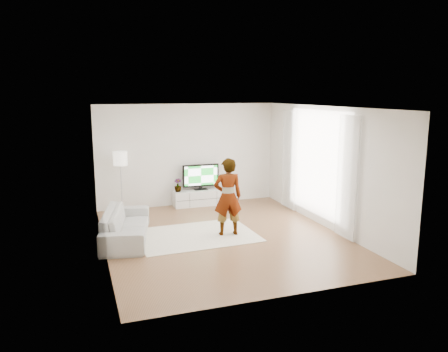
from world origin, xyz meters
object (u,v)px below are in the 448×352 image
object	(u,v)px
rug	(196,235)
sofa	(126,225)
television	(201,176)
player	(228,197)
media_console	(201,197)
floor_lamp	(120,161)

from	to	relation	value
rug	sofa	bearing A→B (deg)	171.08
rug	sofa	distance (m)	1.54
television	player	xyz separation A→B (m)	(-0.16, -2.70, 0.04)
player	rug	bearing A→B (deg)	-6.53
media_console	floor_lamp	xyz separation A→B (m)	(-2.17, -0.06, 1.14)
television	floor_lamp	bearing A→B (deg)	-177.55
rug	player	bearing A→B (deg)	-14.40
player	floor_lamp	distance (m)	3.33
media_console	sofa	distance (m)	3.25
television	rug	distance (m)	2.79
media_console	floor_lamp	world-z (taller)	floor_lamp
rug	player	distance (m)	1.11
rug	floor_lamp	world-z (taller)	floor_lamp
media_console	player	world-z (taller)	player
player	floor_lamp	size ratio (longest dim) A/B	1.06
sofa	television	bearing A→B (deg)	-33.49
television	floor_lamp	size ratio (longest dim) A/B	0.64
television	sofa	size ratio (longest dim) A/B	0.46
television	sofa	world-z (taller)	television
player	sofa	size ratio (longest dim) A/B	0.77
floor_lamp	player	bearing A→B (deg)	-52.53
sofa	floor_lamp	xyz separation A→B (m)	(0.16, 2.21, 1.04)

